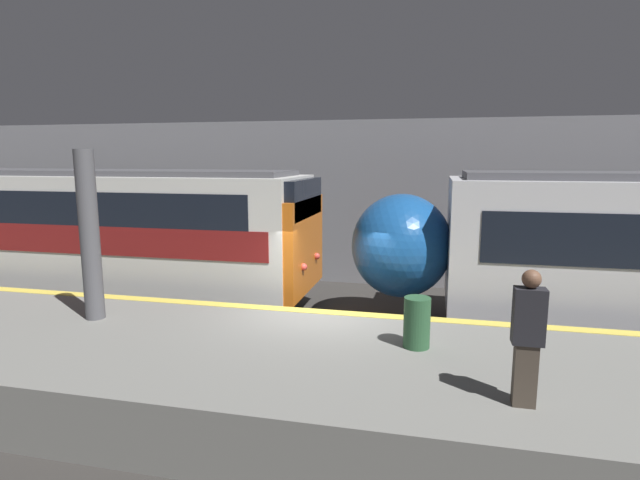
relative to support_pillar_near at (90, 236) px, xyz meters
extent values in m
plane|color=#33302D|center=(4.22, 1.54, -2.66)|extent=(120.00, 120.00, 0.00)
cube|color=slate|center=(4.22, -0.67, -2.15)|extent=(40.00, 4.43, 1.02)
cube|color=#EAD14C|center=(4.22, 1.39, -1.64)|extent=(40.00, 0.30, 0.01)
cube|color=gray|center=(4.22, 7.93, 0.01)|extent=(50.00, 0.15, 5.34)
cylinder|color=#56565B|center=(0.00, 0.00, 0.00)|extent=(0.36, 0.36, 3.28)
ellipsoid|color=#195199|center=(5.68, 3.94, -0.64)|extent=(2.42, 2.81, 2.51)
sphere|color=#F2EFCC|center=(4.73, 3.94, -1.08)|extent=(0.20, 0.20, 0.20)
cube|color=black|center=(-4.84, 3.94, -2.32)|extent=(14.61, 2.50, 0.68)
cube|color=silver|center=(-4.84, 3.94, -0.49)|extent=(15.89, 3.05, 2.99)
cube|color=orange|center=(3.23, 3.94, -0.73)|extent=(0.25, 2.99, 2.39)
cube|color=black|center=(3.23, 3.94, 0.47)|extent=(0.25, 2.69, 0.96)
sphere|color=#EA4C42|center=(3.38, 3.25, -1.14)|extent=(0.18, 0.18, 0.18)
sphere|color=#EA4C42|center=(3.38, 4.63, -1.14)|extent=(0.18, 0.18, 0.18)
cube|color=#4C4C51|center=(-4.84, 3.94, 1.08)|extent=(15.25, 2.20, 0.14)
cube|color=#473D33|center=(7.63, -1.83, -1.23)|extent=(0.28, 0.20, 0.82)
cube|color=#232328|center=(7.63, -1.83, -0.46)|extent=(0.38, 0.24, 0.72)
sphere|color=brown|center=(7.63, -1.83, 0.01)|extent=(0.23, 0.23, 0.23)
cylinder|color=#2D5B38|center=(6.22, -0.12, -1.22)|extent=(0.44, 0.44, 0.85)
camera|label=1|loc=(6.44, -8.20, 1.48)|focal=28.00mm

